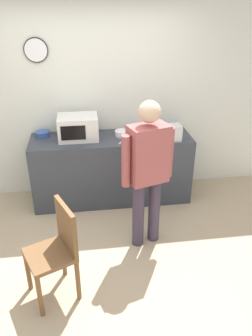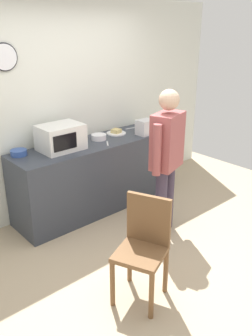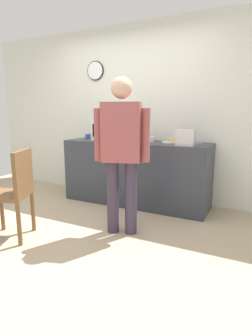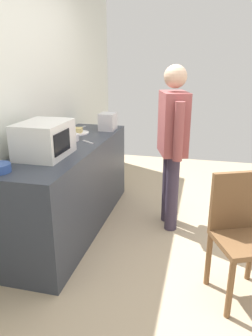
{
  "view_description": "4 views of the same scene",
  "coord_description": "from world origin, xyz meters",
  "px_view_note": "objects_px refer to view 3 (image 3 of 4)",
  "views": [
    {
      "loc": [
        -0.12,
        -2.76,
        2.52
      ],
      "look_at": [
        0.35,
        0.67,
        0.74
      ],
      "focal_mm": 35.32,
      "sensor_mm": 36.0,
      "label": 1
    },
    {
      "loc": [
        -2.26,
        -2.24,
        2.29
      ],
      "look_at": [
        0.29,
        0.65,
        0.73
      ],
      "focal_mm": 38.19,
      "sensor_mm": 36.0,
      "label": 2
    },
    {
      "loc": [
        1.83,
        -2.31,
        1.31
      ],
      "look_at": [
        0.33,
        0.7,
        0.63
      ],
      "focal_mm": 29.16,
      "sensor_mm": 36.0,
      "label": 3
    },
    {
      "loc": [
        -2.63,
        -0.06,
        1.71
      ],
      "look_at": [
        0.3,
        0.65,
        0.68
      ],
      "focal_mm": 34.21,
      "sensor_mm": 36.0,
      "label": 4
    }
  ],
  "objects_px": {
    "cereal_bowl": "(91,136)",
    "fork_utensil": "(140,143)",
    "microwave": "(112,130)",
    "toaster": "(186,138)",
    "wooden_chair": "(15,190)",
    "salad_bowl": "(148,139)",
    "person_standing": "(122,146)",
    "spoon_utensil": "(196,143)",
    "sandwich_plate": "(171,141)"
  },
  "relations": [
    {
      "from": "cereal_bowl",
      "to": "person_standing",
      "type": "height_order",
      "value": "person_standing"
    },
    {
      "from": "sandwich_plate",
      "to": "microwave",
      "type": "bearing_deg",
      "value": -175.71
    },
    {
      "from": "fork_utensil",
      "to": "wooden_chair",
      "type": "xyz_separation_m",
      "value": [
        -0.77,
        -1.45,
        -0.39
      ]
    },
    {
      "from": "microwave",
      "to": "sandwich_plate",
      "type": "xyz_separation_m",
      "value": [
        0.9,
        0.07,
        -0.13
      ]
    },
    {
      "from": "sandwich_plate",
      "to": "spoon_utensil",
      "type": "height_order",
      "value": "sandwich_plate"
    },
    {
      "from": "salad_bowl",
      "to": "cereal_bowl",
      "type": "height_order",
      "value": "salad_bowl"
    },
    {
      "from": "sandwich_plate",
      "to": "toaster",
      "type": "height_order",
      "value": "toaster"
    },
    {
      "from": "microwave",
      "to": "toaster",
      "type": "distance_m",
      "value": 1.2
    },
    {
      "from": "toaster",
      "to": "wooden_chair",
      "type": "distance_m",
      "value": 2.06
    },
    {
      "from": "cereal_bowl",
      "to": "fork_utensil",
      "type": "height_order",
      "value": "cereal_bowl"
    },
    {
      "from": "microwave",
      "to": "wooden_chair",
      "type": "relative_size",
      "value": 0.53
    },
    {
      "from": "sandwich_plate",
      "to": "salad_bowl",
      "type": "bearing_deg",
      "value": -171.68
    },
    {
      "from": "toaster",
      "to": "salad_bowl",
      "type": "bearing_deg",
      "value": 158.88
    },
    {
      "from": "microwave",
      "to": "toaster",
      "type": "bearing_deg",
      "value": -10.37
    },
    {
      "from": "salad_bowl",
      "to": "toaster",
      "type": "bearing_deg",
      "value": -21.12
    },
    {
      "from": "sandwich_plate",
      "to": "person_standing",
      "type": "distance_m",
      "value": 1.12
    },
    {
      "from": "toaster",
      "to": "spoon_utensil",
      "type": "height_order",
      "value": "toaster"
    },
    {
      "from": "sandwich_plate",
      "to": "cereal_bowl",
      "type": "height_order",
      "value": "same"
    },
    {
      "from": "sandwich_plate",
      "to": "salad_bowl",
      "type": "height_order",
      "value": "salad_bowl"
    },
    {
      "from": "spoon_utensil",
      "to": "person_standing",
      "type": "xyz_separation_m",
      "value": [
        -0.52,
        -1.16,
        0.06
      ]
    },
    {
      "from": "cereal_bowl",
      "to": "fork_utensil",
      "type": "distance_m",
      "value": 1.07
    },
    {
      "from": "cereal_bowl",
      "to": "toaster",
      "type": "height_order",
      "value": "toaster"
    },
    {
      "from": "sandwich_plate",
      "to": "spoon_utensil",
      "type": "xyz_separation_m",
      "value": [
        0.32,
        0.06,
        -0.02
      ]
    },
    {
      "from": "toaster",
      "to": "fork_utensil",
      "type": "height_order",
      "value": "toaster"
    },
    {
      "from": "wooden_chair",
      "to": "sandwich_plate",
      "type": "bearing_deg",
      "value": 56.39
    },
    {
      "from": "cereal_bowl",
      "to": "toaster",
      "type": "bearing_deg",
      "value": -12.39
    },
    {
      "from": "microwave",
      "to": "fork_utensil",
      "type": "relative_size",
      "value": 2.94
    },
    {
      "from": "sandwich_plate",
      "to": "toaster",
      "type": "distance_m",
      "value": 0.4
    },
    {
      "from": "sandwich_plate",
      "to": "person_standing",
      "type": "xyz_separation_m",
      "value": [
        -0.2,
        -1.1,
        0.04
      ]
    },
    {
      "from": "sandwich_plate",
      "to": "cereal_bowl",
      "type": "xyz_separation_m",
      "value": [
        -1.37,
        0.08,
        0.01
      ]
    },
    {
      "from": "microwave",
      "to": "person_standing",
      "type": "xyz_separation_m",
      "value": [
        0.7,
        -1.03,
        -0.09
      ]
    },
    {
      "from": "microwave",
      "to": "spoon_utensil",
      "type": "distance_m",
      "value": 1.24
    },
    {
      "from": "toaster",
      "to": "person_standing",
      "type": "bearing_deg",
      "value": -120.03
    },
    {
      "from": "toaster",
      "to": "wooden_chair",
      "type": "bearing_deg",
      "value": -134.6
    },
    {
      "from": "fork_utensil",
      "to": "wooden_chair",
      "type": "bearing_deg",
      "value": -118.13
    },
    {
      "from": "wooden_chair",
      "to": "cereal_bowl",
      "type": "bearing_deg",
      "value": 97.49
    },
    {
      "from": "fork_utensil",
      "to": "spoon_utensil",
      "type": "relative_size",
      "value": 1.0
    },
    {
      "from": "salad_bowl",
      "to": "wooden_chair",
      "type": "distance_m",
      "value": 1.89
    },
    {
      "from": "microwave",
      "to": "cereal_bowl",
      "type": "distance_m",
      "value": 0.5
    },
    {
      "from": "sandwich_plate",
      "to": "cereal_bowl",
      "type": "distance_m",
      "value": 1.37
    },
    {
      "from": "cereal_bowl",
      "to": "microwave",
      "type": "bearing_deg",
      "value": -17.33
    },
    {
      "from": "microwave",
      "to": "sandwich_plate",
      "type": "bearing_deg",
      "value": 4.29
    },
    {
      "from": "sandwich_plate",
      "to": "fork_utensil",
      "type": "height_order",
      "value": "sandwich_plate"
    },
    {
      "from": "salad_bowl",
      "to": "person_standing",
      "type": "bearing_deg",
      "value": -82.75
    },
    {
      "from": "cereal_bowl",
      "to": "fork_utensil",
      "type": "bearing_deg",
      "value": -18.51
    },
    {
      "from": "sandwich_plate",
      "to": "wooden_chair",
      "type": "distance_m",
      "value": 2.09
    },
    {
      "from": "fork_utensil",
      "to": "wooden_chair",
      "type": "relative_size",
      "value": 0.18
    },
    {
      "from": "person_standing",
      "to": "toaster",
      "type": "bearing_deg",
      "value": 59.97
    },
    {
      "from": "microwave",
      "to": "wooden_chair",
      "type": "distance_m",
      "value": 1.74
    },
    {
      "from": "microwave",
      "to": "person_standing",
      "type": "height_order",
      "value": "person_standing"
    }
  ]
}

